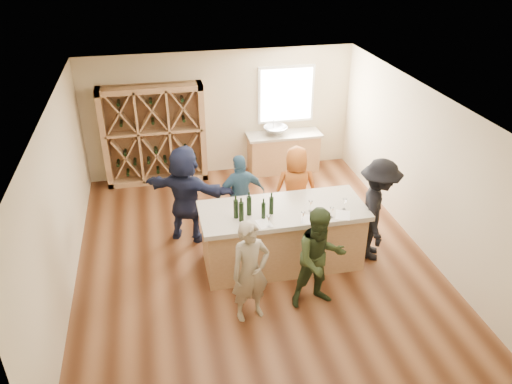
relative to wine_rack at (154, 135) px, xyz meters
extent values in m
cube|color=brown|center=(1.50, -3.27, -1.15)|extent=(6.00, 7.00, 0.10)
cube|color=white|center=(1.50, -3.27, 1.75)|extent=(6.00, 7.00, 0.10)
cube|color=beige|center=(1.50, 0.28, 0.30)|extent=(6.00, 0.10, 2.80)
cube|color=beige|center=(1.50, -6.82, 0.30)|extent=(6.00, 0.10, 2.80)
cube|color=beige|center=(-1.55, -3.27, 0.30)|extent=(0.10, 7.00, 2.80)
cube|color=beige|center=(4.55, -3.27, 0.30)|extent=(0.10, 7.00, 2.80)
cube|color=white|center=(3.00, 0.20, 0.65)|extent=(1.30, 0.06, 1.30)
cube|color=white|center=(3.00, 0.17, 0.65)|extent=(1.18, 0.01, 1.18)
cube|color=#A87C50|center=(0.00, 0.00, 0.00)|extent=(2.20, 0.45, 2.20)
cube|color=#A87C50|center=(2.90, -0.07, -0.67)|extent=(1.60, 0.58, 0.86)
cube|color=#B0A691|center=(2.90, -0.07, -0.21)|extent=(1.70, 0.62, 0.06)
imported|color=silver|center=(2.70, -0.07, -0.09)|extent=(0.54, 0.54, 0.19)
cylinder|color=silver|center=(2.70, 0.11, -0.03)|extent=(0.02, 0.02, 0.30)
cube|color=#A87C50|center=(1.94, -3.59, -0.60)|extent=(2.60, 1.00, 1.00)
cube|color=#B0A691|center=(1.94, -3.59, -0.06)|extent=(2.72, 1.12, 0.08)
cylinder|color=black|center=(1.14, -3.70, 0.14)|extent=(0.08, 0.08, 0.31)
cylinder|color=black|center=(1.21, -3.81, 0.14)|extent=(0.10, 0.10, 0.32)
cylinder|color=black|center=(1.36, -3.66, 0.14)|extent=(0.09, 0.09, 0.32)
cylinder|color=black|center=(1.56, -3.81, 0.12)|extent=(0.09, 0.09, 0.27)
cylinder|color=black|center=(1.71, -3.70, 0.13)|extent=(0.08, 0.08, 0.29)
cone|color=white|center=(1.58, -4.07, 0.08)|extent=(0.10, 0.10, 0.20)
cone|color=white|center=(2.12, -4.07, 0.08)|extent=(0.07, 0.07, 0.19)
cone|color=white|center=(2.61, -4.01, 0.07)|extent=(0.09, 0.09, 0.17)
cone|color=white|center=(2.34, -3.76, 0.07)|extent=(0.07, 0.07, 0.18)
cone|color=white|center=(2.90, -3.82, 0.08)|extent=(0.08, 0.08, 0.19)
cube|color=white|center=(1.54, -3.97, -0.02)|extent=(0.25, 0.31, 0.00)
cube|color=white|center=(2.24, -4.00, -0.02)|extent=(0.29, 0.34, 0.00)
cube|color=white|center=(2.82, -3.99, -0.02)|extent=(0.32, 0.37, 0.00)
imported|color=gray|center=(1.15, -4.76, -0.29)|extent=(0.67, 0.55, 1.61)
imported|color=#263319|center=(2.21, -4.69, -0.27)|extent=(0.83, 0.50, 1.65)
imported|color=black|center=(3.55, -3.71, -0.18)|extent=(0.99, 1.31, 1.83)
imported|color=#335972|center=(1.44, -2.50, -0.31)|extent=(1.00, 0.63, 1.59)
imported|color=#994C19|center=(2.47, -2.52, -0.27)|extent=(0.88, 0.64, 1.65)
imported|color=#191E38|center=(0.45, -2.45, -0.19)|extent=(1.78, 1.34, 1.83)
camera|label=1|loc=(0.04, -10.32, 4.11)|focal=35.00mm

